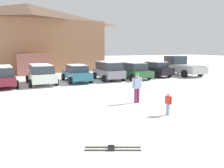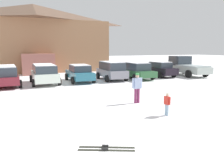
% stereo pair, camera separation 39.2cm
% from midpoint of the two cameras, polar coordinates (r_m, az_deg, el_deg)
% --- Properties ---
extents(ground, '(160.00, 160.00, 0.00)m').
position_cam_midpoint_polar(ground, '(6.57, 14.34, -18.12)').
color(ground, white).
extents(ski_lodge, '(19.10, 11.76, 8.93)m').
position_cam_midpoint_polar(ski_lodge, '(32.30, -21.23, 11.31)').
color(ski_lodge, '#9C6E4C').
rests_on(ski_lodge, ground).
extents(parked_maroon_van, '(2.34, 4.60, 1.65)m').
position_cam_midpoint_polar(parked_maroon_van, '(19.32, -27.42, 1.95)').
color(parked_maroon_van, maroon).
rests_on(parked_maroon_van, ground).
extents(parked_white_suv, '(2.28, 4.55, 1.67)m').
position_cam_midpoint_polar(parked_white_suv, '(19.49, -18.60, 2.60)').
color(parked_white_suv, white).
rests_on(parked_white_suv, ground).
extents(parked_teal_hatchback, '(2.09, 4.35, 1.57)m').
position_cam_midpoint_polar(parked_teal_hatchback, '(20.12, -9.81, 2.83)').
color(parked_teal_hatchback, teal).
rests_on(parked_teal_hatchback, ground).
extents(parked_grey_wagon, '(2.20, 4.17, 1.77)m').
position_cam_midpoint_polar(parked_grey_wagon, '(21.06, -1.46, 3.64)').
color(parked_grey_wagon, gray).
rests_on(parked_grey_wagon, ground).
extents(parked_green_coupe, '(2.34, 4.75, 1.64)m').
position_cam_midpoint_polar(parked_green_coupe, '(22.13, 5.05, 3.57)').
color(parked_green_coupe, '#2E6338').
rests_on(parked_green_coupe, ground).
extents(parked_black_sedan, '(2.20, 4.44, 1.62)m').
position_cam_midpoint_polar(parked_black_sedan, '(24.31, 10.80, 3.94)').
color(parked_black_sedan, black).
rests_on(parked_black_sedan, ground).
extents(pickup_truck, '(2.68, 5.92, 2.15)m').
position_cam_midpoint_polar(pickup_truck, '(26.20, 16.98, 4.45)').
color(pickup_truck, '#B0BCB5').
rests_on(pickup_truck, ground).
extents(skier_child_in_red_jacket, '(0.19, 0.39, 1.05)m').
position_cam_midpoint_polar(skier_child_in_red_jacket, '(10.15, 13.41, -4.68)').
color(skier_child_in_red_jacket, '#95B4CA').
rests_on(skier_child_in_red_jacket, ground).
extents(skier_adult_in_blue_parka, '(0.62, 0.24, 1.67)m').
position_cam_midpoint_polar(skier_adult_in_blue_parka, '(12.11, 5.63, -0.55)').
color(skier_adult_in_blue_parka, '#7B2A54').
rests_on(skier_adult_in_blue_parka, ground).
extents(pair_of_skis, '(1.66, 0.99, 0.08)m').
position_cam_midpoint_polar(pair_of_skis, '(6.84, -1.57, -16.50)').
color(pair_of_skis, '#292B21').
rests_on(pair_of_skis, ground).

